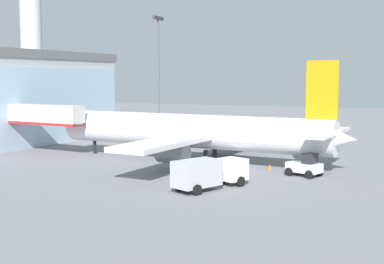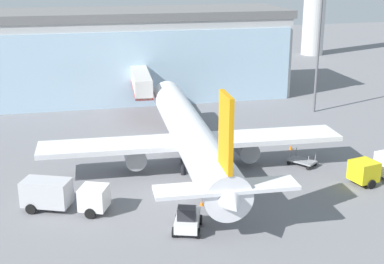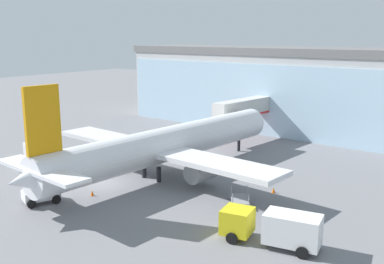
% 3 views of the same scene
% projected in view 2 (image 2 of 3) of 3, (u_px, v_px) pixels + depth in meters
% --- Properties ---
extents(ground, '(240.00, 240.00, 0.00)m').
position_uv_depth(ground, '(181.00, 193.00, 49.08)').
color(ground, slate).
extents(terminal_building, '(53.06, 17.39, 13.31)m').
position_uv_depth(terminal_building, '(118.00, 54.00, 82.17)').
color(terminal_building, '#B2B2B2').
rests_on(terminal_building, ground).
extents(jet_bridge, '(3.87, 14.24, 6.11)m').
position_uv_depth(jet_bridge, '(140.00, 81.00, 72.92)').
color(jet_bridge, beige).
rests_on(jet_bridge, ground).
extents(apron_light_mast, '(3.20, 0.40, 19.17)m').
position_uv_depth(apron_light_mast, '(320.00, 31.00, 71.99)').
color(apron_light_mast, '#59595E').
rests_on(apron_light_mast, ground).
extents(airplane, '(30.52, 36.68, 11.18)m').
position_uv_depth(airplane, '(191.00, 135.00, 54.30)').
color(airplane, silver).
rests_on(airplane, ground).
extents(catering_truck, '(7.54, 5.09, 2.65)m').
position_uv_depth(catering_truck, '(62.00, 194.00, 45.22)').
color(catering_truck, silver).
rests_on(catering_truck, ground).
extents(baggage_cart, '(2.89, 3.22, 1.50)m').
position_uv_depth(baggage_cart, '(302.00, 161.00, 55.48)').
color(baggage_cart, gray).
rests_on(baggage_cart, ground).
extents(pushback_tug, '(3.09, 3.63, 2.30)m').
position_uv_depth(pushback_tug, '(187.00, 220.00, 41.84)').
color(pushback_tug, silver).
rests_on(pushback_tug, ground).
extents(safety_cone_nose, '(0.36, 0.36, 0.55)m').
position_uv_depth(safety_cone_nose, '(202.00, 202.00, 46.47)').
color(safety_cone_nose, orange).
rests_on(safety_cone_nose, ground).
extents(safety_cone_wingtip, '(0.36, 0.36, 0.55)m').
position_uv_depth(safety_cone_wingtip, '(291.00, 147.00, 60.21)').
color(safety_cone_wingtip, orange).
rests_on(safety_cone_wingtip, ground).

